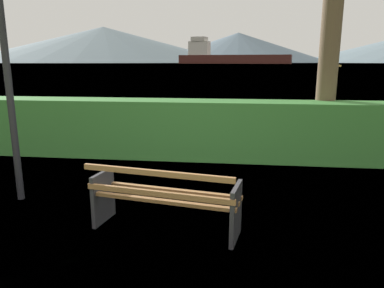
% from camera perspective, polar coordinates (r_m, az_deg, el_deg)
% --- Properties ---
extents(ground_plane, '(1400.00, 1400.00, 0.00)m').
position_cam_1_polar(ground_plane, '(4.71, -4.01, -13.21)').
color(ground_plane, olive).
extents(water_surface, '(620.00, 620.00, 0.00)m').
position_cam_1_polar(water_surface, '(312.64, 7.14, 12.45)').
color(water_surface, '#6B8EA3').
rests_on(water_surface, ground_plane).
extents(park_bench, '(1.91, 0.88, 0.87)m').
position_cam_1_polar(park_bench, '(4.49, -4.38, -8.60)').
color(park_bench, olive).
rests_on(park_bench, ground_plane).
extents(hedge_row, '(12.17, 0.87, 1.25)m').
position_cam_1_polar(hedge_row, '(7.87, 0.86, 2.33)').
color(hedge_row, '#387A33').
rests_on(hedge_row, ground_plane).
extents(lamp_post, '(0.30, 0.30, 3.68)m').
position_cam_1_polar(lamp_post, '(5.89, -27.71, 15.76)').
color(lamp_post, black).
rests_on(lamp_post, ground_plane).
extents(cargo_ship_large, '(95.30, 31.14, 22.33)m').
position_cam_1_polar(cargo_ship_large, '(317.12, 5.24, 13.63)').
color(cargo_ship_large, '#471E19').
rests_on(cargo_ship_large, water_surface).
extents(sailboat_mid, '(7.42, 7.76, 1.22)m').
position_cam_1_polar(sailboat_mid, '(148.35, 20.87, 11.48)').
color(sailboat_mid, gold).
rests_on(sailboat_mid, water_surface).
extents(distant_hills, '(929.50, 434.07, 56.67)m').
position_cam_1_polar(distant_hills, '(588.24, 7.67, 15.18)').
color(distant_hills, slate).
rests_on(distant_hills, ground_plane).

